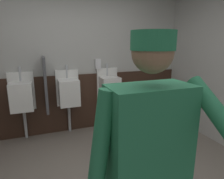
{
  "coord_description": "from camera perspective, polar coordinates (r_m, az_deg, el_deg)",
  "views": [
    {
      "loc": [
        -0.55,
        -1.72,
        1.63
      ],
      "look_at": [
        -0.01,
        -0.26,
        1.25
      ],
      "focal_mm": 31.7,
      "sensor_mm": 36.0,
      "label": 1
    }
  ],
  "objects": [
    {
      "name": "wall_back",
      "position": [
        3.67,
        -11.77,
        8.05
      ],
      "size": [
        4.86,
        0.12,
        2.58
      ],
      "primitive_type": "cube",
      "color": "#B2B2AD",
      "rests_on": "ground_plane"
    },
    {
      "name": "wainscot_band_back",
      "position": [
        3.74,
        -11.02,
        -3.79
      ],
      "size": [
        4.26,
        0.03,
        1.05
      ],
      "primitive_type": "cube",
      "color": "#382319",
      "rests_on": "ground_plane"
    },
    {
      "name": "urinal_left",
      "position": [
        3.51,
        -24.6,
        -1.7
      ],
      "size": [
        0.4,
        0.34,
        1.24
      ],
      "color": "white",
      "rests_on": "ground_plane"
    },
    {
      "name": "urinal_middle",
      "position": [
        3.52,
        -12.4,
        -0.69
      ],
      "size": [
        0.4,
        0.34,
        1.24
      ],
      "color": "white",
      "rests_on": "ground_plane"
    },
    {
      "name": "urinal_right",
      "position": [
        3.7,
        -0.83,
        0.29
      ],
      "size": [
        0.4,
        0.34,
        1.24
      ],
      "color": "white",
      "rests_on": "ground_plane"
    },
    {
      "name": "privacy_divider_panel",
      "position": [
        3.39,
        -18.65,
        1.34
      ],
      "size": [
        0.04,
        0.4,
        0.9
      ],
      "primitive_type": "cube",
      "color": "#4C4C51"
    },
    {
      "name": "person",
      "position": [
        1.19,
        10.43,
        -18.93
      ],
      "size": [
        0.68,
        0.6,
        1.68
      ],
      "color": "#2D3342",
      "rests_on": "ground_plane"
    },
    {
      "name": "soap_dispenser",
      "position": [
        3.68,
        -4.11,
        7.37
      ],
      "size": [
        0.1,
        0.07,
        0.18
      ],
      "primitive_type": "cube",
      "color": "silver"
    }
  ]
}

